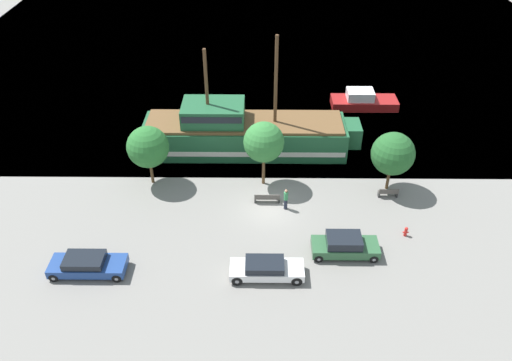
{
  "coord_description": "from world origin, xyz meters",
  "views": [
    {
      "loc": [
        -0.78,
        -29.66,
        24.32
      ],
      "look_at": [
        -1.08,
        2.0,
        1.2
      ],
      "focal_mm": 35.0,
      "sensor_mm": 36.0,
      "label": 1
    }
  ],
  "objects_px": {
    "parked_car_curb_mid": "(266,269)",
    "parked_car_curb_rear": "(87,265)",
    "moored_boat_dockside": "(363,101)",
    "fire_hydrant": "(406,231)",
    "parked_car_curb_front": "(345,245)",
    "pirate_ship": "(243,133)",
    "bench_promenade_west": "(267,198)",
    "pedestrian_walking_near": "(286,199)",
    "bench_promenade_east": "(388,193)"
  },
  "relations": [
    {
      "from": "moored_boat_dockside",
      "to": "bench_promenade_west",
      "type": "height_order",
      "value": "moored_boat_dockside"
    },
    {
      "from": "parked_car_curb_mid",
      "to": "pedestrian_walking_near",
      "type": "xyz_separation_m",
      "value": [
        1.53,
        6.97,
        0.27
      ]
    },
    {
      "from": "parked_car_curb_front",
      "to": "parked_car_curb_mid",
      "type": "height_order",
      "value": "parked_car_curb_front"
    },
    {
      "from": "pirate_ship",
      "to": "parked_car_curb_mid",
      "type": "bearing_deg",
      "value": -82.62
    },
    {
      "from": "parked_car_curb_mid",
      "to": "parked_car_curb_rear",
      "type": "bearing_deg",
      "value": 178.74
    },
    {
      "from": "parked_car_curb_rear",
      "to": "bench_promenade_west",
      "type": "height_order",
      "value": "parked_car_curb_rear"
    },
    {
      "from": "parked_car_curb_rear",
      "to": "bench_promenade_east",
      "type": "relative_size",
      "value": 3.22
    },
    {
      "from": "parked_car_curb_mid",
      "to": "parked_car_curb_front",
      "type": "bearing_deg",
      "value": 21.8
    },
    {
      "from": "pirate_ship",
      "to": "pedestrian_walking_near",
      "type": "distance_m",
      "value": 9.11
    },
    {
      "from": "pedestrian_walking_near",
      "to": "moored_boat_dockside",
      "type": "bearing_deg",
      "value": 62.68
    },
    {
      "from": "moored_boat_dockside",
      "to": "bench_promenade_west",
      "type": "bearing_deg",
      "value": -122.12
    },
    {
      "from": "fire_hydrant",
      "to": "parked_car_curb_mid",
      "type": "bearing_deg",
      "value": -158.26
    },
    {
      "from": "parked_car_curb_rear",
      "to": "fire_hydrant",
      "type": "xyz_separation_m",
      "value": [
        21.73,
        3.73,
        -0.25
      ]
    },
    {
      "from": "parked_car_curb_front",
      "to": "bench_promenade_east",
      "type": "distance_m",
      "value": 7.69
    },
    {
      "from": "parked_car_curb_front",
      "to": "bench_promenade_east",
      "type": "xyz_separation_m",
      "value": [
        4.32,
        6.35,
        -0.31
      ]
    },
    {
      "from": "pedestrian_walking_near",
      "to": "parked_car_curb_mid",
      "type": "bearing_deg",
      "value": -102.38
    },
    {
      "from": "parked_car_curb_rear",
      "to": "bench_promenade_east",
      "type": "bearing_deg",
      "value": 21.06
    },
    {
      "from": "parked_car_curb_mid",
      "to": "pedestrian_walking_near",
      "type": "height_order",
      "value": "pedestrian_walking_near"
    },
    {
      "from": "parked_car_curb_mid",
      "to": "bench_promenade_east",
      "type": "distance_m",
      "value": 12.88
    },
    {
      "from": "parked_car_curb_mid",
      "to": "pedestrian_walking_near",
      "type": "bearing_deg",
      "value": 77.62
    },
    {
      "from": "moored_boat_dockside",
      "to": "parked_car_curb_rear",
      "type": "bearing_deg",
      "value": -133.06
    },
    {
      "from": "moored_boat_dockside",
      "to": "pedestrian_walking_near",
      "type": "relative_size",
      "value": 3.71
    },
    {
      "from": "pirate_ship",
      "to": "pedestrian_walking_near",
      "type": "bearing_deg",
      "value": -67.21
    },
    {
      "from": "moored_boat_dockside",
      "to": "parked_car_curb_front",
      "type": "bearing_deg",
      "value": -102.56
    },
    {
      "from": "pirate_ship",
      "to": "parked_car_curb_mid",
      "type": "xyz_separation_m",
      "value": [
        1.99,
        -15.34,
        -1.08
      ]
    },
    {
      "from": "pirate_ship",
      "to": "bench_promenade_west",
      "type": "height_order",
      "value": "pirate_ship"
    },
    {
      "from": "moored_boat_dockside",
      "to": "fire_hydrant",
      "type": "height_order",
      "value": "moored_boat_dockside"
    },
    {
      "from": "parked_car_curb_mid",
      "to": "moored_boat_dockside",
      "type": "bearing_deg",
      "value": 66.78
    },
    {
      "from": "parked_car_curb_mid",
      "to": "pedestrian_walking_near",
      "type": "distance_m",
      "value": 7.14
    },
    {
      "from": "parked_car_curb_rear",
      "to": "bench_promenade_west",
      "type": "xyz_separation_m",
      "value": [
        11.84,
        7.43,
        -0.21
      ]
    },
    {
      "from": "pirate_ship",
      "to": "parked_car_curb_mid",
      "type": "relative_size",
      "value": 3.96
    },
    {
      "from": "pirate_ship",
      "to": "parked_car_curb_front",
      "type": "distance_m",
      "value": 15.14
    },
    {
      "from": "bench_promenade_east",
      "to": "pedestrian_walking_near",
      "type": "relative_size",
      "value": 0.85
    },
    {
      "from": "parked_car_curb_mid",
      "to": "bench_promenade_east",
      "type": "height_order",
      "value": "parked_car_curb_mid"
    },
    {
      "from": "parked_car_curb_front",
      "to": "pedestrian_walking_near",
      "type": "relative_size",
      "value": 2.52
    },
    {
      "from": "fire_hydrant",
      "to": "bench_promenade_west",
      "type": "height_order",
      "value": "bench_promenade_west"
    },
    {
      "from": "parked_car_curb_mid",
      "to": "fire_hydrant",
      "type": "relative_size",
      "value": 6.29
    },
    {
      "from": "moored_boat_dockside",
      "to": "bench_promenade_west",
      "type": "relative_size",
      "value": 3.4
    },
    {
      "from": "pirate_ship",
      "to": "moored_boat_dockside",
      "type": "distance_m",
      "value": 14.76
    },
    {
      "from": "parked_car_curb_front",
      "to": "pirate_ship",
      "type": "bearing_deg",
      "value": 119.09
    },
    {
      "from": "bench_promenade_east",
      "to": "parked_car_curb_front",
      "type": "bearing_deg",
      "value": -124.21
    },
    {
      "from": "moored_boat_dockside",
      "to": "bench_promenade_west",
      "type": "xyz_separation_m",
      "value": [
        -10.03,
        -15.98,
        -0.24
      ]
    },
    {
      "from": "fire_hydrant",
      "to": "pedestrian_walking_near",
      "type": "height_order",
      "value": "pedestrian_walking_near"
    },
    {
      "from": "parked_car_curb_front",
      "to": "pedestrian_walking_near",
      "type": "height_order",
      "value": "pedestrian_walking_near"
    },
    {
      "from": "pirate_ship",
      "to": "pedestrian_walking_near",
      "type": "height_order",
      "value": "pirate_ship"
    },
    {
      "from": "bench_promenade_west",
      "to": "pedestrian_walking_near",
      "type": "xyz_separation_m",
      "value": [
        1.41,
        -0.71,
        0.48
      ]
    },
    {
      "from": "pirate_ship",
      "to": "bench_promenade_east",
      "type": "bearing_deg",
      "value": -30.4
    },
    {
      "from": "bench_promenade_west",
      "to": "parked_car_curb_front",
      "type": "bearing_deg",
      "value": -46.63
    },
    {
      "from": "parked_car_curb_front",
      "to": "bench_promenade_east",
      "type": "height_order",
      "value": "parked_car_curb_front"
    },
    {
      "from": "moored_boat_dockside",
      "to": "parked_car_curb_front",
      "type": "relative_size",
      "value": 1.48
    }
  ]
}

